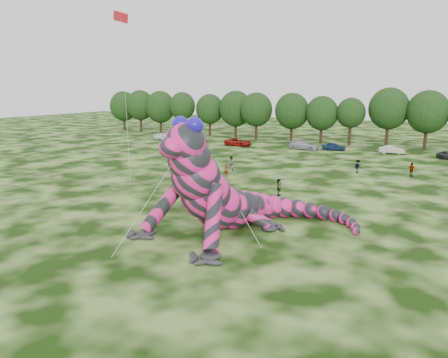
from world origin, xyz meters
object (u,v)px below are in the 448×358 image
car_5 (392,150)px  tree_0 (124,111)px  tree_1 (140,111)px  car_4 (334,146)px  tree_4 (210,115)px  tree_10 (388,117)px  inflatable_gecko (229,172)px  car_0 (164,136)px  spectator_5 (279,187)px  tree_3 (182,114)px  spectator_0 (226,171)px  car_1 (197,140)px  tree_7 (292,117)px  spectator_2 (358,166)px  car_3 (304,145)px  tree_5 (236,114)px  tree_11 (427,120)px  tree_2 (160,112)px  tree_6 (256,116)px  flying_kite (122,32)px  tree_9 (350,121)px  car_2 (238,142)px  spectator_3 (412,170)px  tree_8 (322,120)px  spectator_1 (231,163)px

car_5 → tree_0: bearing=71.5°
tree_1 → car_4: tree_1 is taller
tree_4 → tree_10: (37.04, -0.13, 0.72)m
inflatable_gecko → car_0: (-38.02, 43.33, -3.65)m
car_5 → spectator_5: (-5.82, -34.63, 0.20)m
car_5 → tree_3: bearing=70.8°
tree_10 → spectator_0: 40.08m
car_0 → car_1: 8.81m
tree_7 → spectator_2: size_ratio=5.66×
tree_4 → spectator_2: tree_4 is taller
car_3 → spectator_0: spectator_0 is taller
tree_10 → car_1: 35.21m
tree_5 → tree_11: tree_11 is taller
tree_4 → tree_2: bearing=179.8°
tree_5 → tree_7: tree_5 is taller
tree_7 → car_5: tree_7 is taller
tree_2 → spectator_2: 58.42m
tree_4 → spectator_5: 54.81m
tree_7 → tree_10: 17.58m
tree_6 → car_4: bearing=-22.9°
tree_10 → flying_kite: bearing=-109.2°
tree_2 → car_0: size_ratio=2.27×
spectator_0 → tree_11: bearing=49.7°
spectator_0 → tree_6: bearing=95.6°
tree_11 → car_1: tree_11 is taller
tree_9 → spectator_5: bearing=-86.4°
inflatable_gecko → spectator_5: bearing=106.0°
tree_7 → car_0: (-23.90, -9.32, -4.01)m
car_5 → inflatable_gecko: bearing=162.9°
car_2 → car_5: car_2 is taller
tree_7 → tree_3: bearing=179.4°
tree_3 → inflatable_gecko: bearing=-53.1°
tree_7 → spectator_3: (24.41, -25.07, -3.89)m
inflatable_gecko → flying_kite: bearing=176.1°
tree_9 → flying_kite: bearing=-102.7°
spectator_2 → spectator_0: size_ratio=1.08×
inflatable_gecko → tree_11: 54.92m
tree_1 → spectator_3: tree_1 is taller
car_5 → tree_10: bearing=3.6°
spectator_3 → tree_5: bearing=-6.6°
car_0 → car_3: 29.55m
tree_0 → car_3: 51.61m
inflatable_gecko → car_2: (-20.50, 42.25, -3.66)m
car_3 → spectator_2: 20.97m
tree_0 → tree_4: bearing=-1.2°
car_2 → tree_7: bearing=-25.7°
tree_3 → tree_10: (43.11, 1.51, 0.53)m
tree_8 → car_3: (-0.21, -9.36, -3.73)m
tree_8 → spectator_1: size_ratio=4.89×
spectator_5 → tree_2: bearing=28.1°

